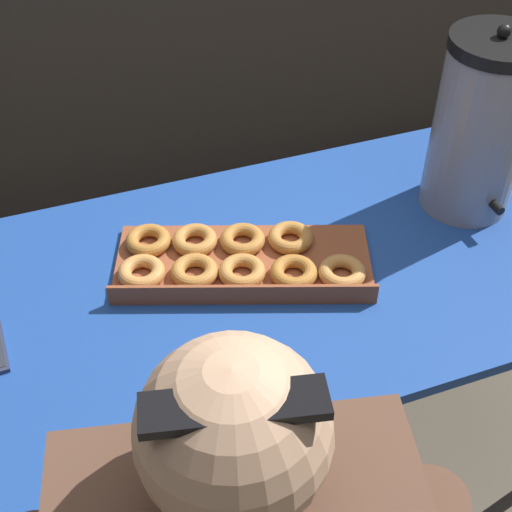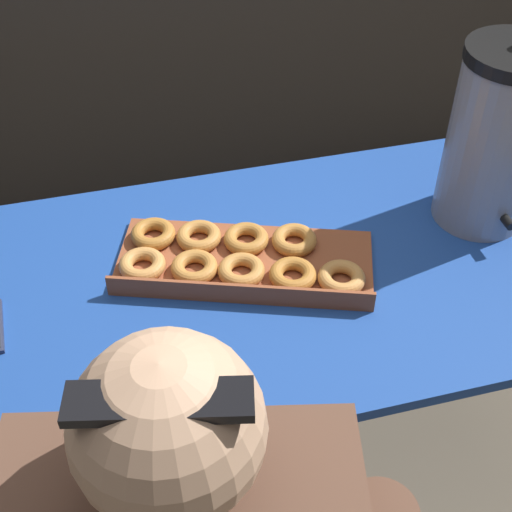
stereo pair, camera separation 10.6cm
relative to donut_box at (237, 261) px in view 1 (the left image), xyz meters
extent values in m
plane|color=brown|center=(0.04, -0.04, -0.72)|extent=(12.00, 12.00, 0.00)
cube|color=#1E479E|center=(0.04, -0.04, -0.04)|extent=(1.52, 0.79, 0.03)
cylinder|color=#ADADB2|center=(0.75, 0.31, -0.39)|extent=(0.03, 0.03, 0.67)
cube|color=brown|center=(0.02, 0.00, -0.01)|extent=(0.61, 0.41, 0.02)
cube|color=brown|center=(-0.02, -0.11, 0.01)|extent=(0.54, 0.20, 0.04)
torus|color=#D5924B|center=(-0.21, 0.03, 0.01)|extent=(0.11, 0.11, 0.03)
torus|color=#C4823B|center=(-0.10, -0.01, 0.01)|extent=(0.14, 0.14, 0.03)
torus|color=#CA8841|center=(0.00, -0.05, 0.01)|extent=(0.12, 0.12, 0.03)
torus|color=#BA7830|center=(0.10, -0.09, 0.01)|extent=(0.14, 0.14, 0.03)
torus|color=#D29049|center=(0.20, -0.12, 0.01)|extent=(0.12, 0.12, 0.03)
torus|color=#BC7A32|center=(-0.17, 0.12, 0.01)|extent=(0.11, 0.11, 0.03)
torus|color=#C9863F|center=(-0.07, 0.09, 0.01)|extent=(0.14, 0.14, 0.03)
torus|color=#BF7D36|center=(0.03, 0.05, 0.01)|extent=(0.14, 0.14, 0.03)
torus|color=#C4823A|center=(0.13, 0.02, 0.01)|extent=(0.13, 0.13, 0.03)
cylinder|color=#939399|center=(0.60, 0.04, 0.18)|extent=(0.21, 0.21, 0.40)
cylinder|color=black|center=(0.60, 0.04, 0.40)|extent=(0.22, 0.22, 0.03)
sphere|color=black|center=(0.60, 0.04, 0.42)|extent=(0.03, 0.03, 0.03)
cylinder|color=black|center=(0.60, -0.08, 0.05)|extent=(0.02, 0.05, 0.02)
sphere|color=tan|center=(-0.23, -0.70, 0.45)|extent=(0.21, 0.21, 0.21)
cube|color=black|center=(-0.24, -0.73, 0.54)|extent=(0.18, 0.08, 0.01)
camera|label=1|loc=(-0.35, -1.09, 1.08)|focal=50.00mm
camera|label=2|loc=(-0.25, -1.12, 1.08)|focal=50.00mm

